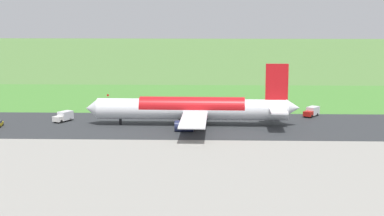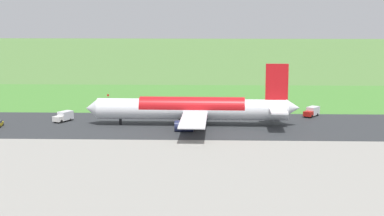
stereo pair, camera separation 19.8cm
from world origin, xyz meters
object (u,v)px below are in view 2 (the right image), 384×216
object	(u,v)px
airliner_main	(194,109)
service_truck_fuel	(64,116)
traffic_cone_orange	(101,100)
no_stopping_sign	(108,98)
service_truck_baggage	(312,112)

from	to	relation	value
airliner_main	service_truck_fuel	world-z (taller)	airliner_main
service_truck_fuel	airliner_main	bearing A→B (deg)	173.29
airliner_main	traffic_cone_orange	bearing A→B (deg)	-51.84
airliner_main	no_stopping_sign	size ratio (longest dim) A/B	18.02
service_truck_baggage	traffic_cone_orange	xyz separation A→B (m)	(62.91, -26.00, -1.13)
no_stopping_sign	traffic_cone_orange	world-z (taller)	no_stopping_sign
airliner_main	no_stopping_sign	xyz separation A→B (m)	(27.38, -32.80, -2.59)
airliner_main	no_stopping_sign	distance (m)	42.80
traffic_cone_orange	airliner_main	bearing A→B (deg)	128.16
airliner_main	service_truck_fuel	bearing A→B (deg)	-6.71
airliner_main	no_stopping_sign	world-z (taller)	airliner_main
airliner_main	traffic_cone_orange	size ratio (longest dim) A/B	98.24
airliner_main	no_stopping_sign	bearing A→B (deg)	-50.15
no_stopping_sign	service_truck_fuel	bearing A→B (deg)	76.89
service_truck_fuel	no_stopping_sign	world-z (taller)	no_stopping_sign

